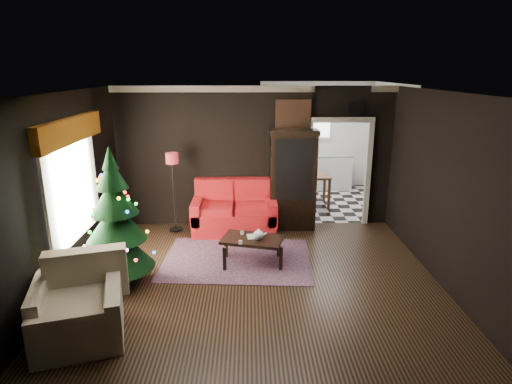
{
  "coord_description": "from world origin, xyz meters",
  "views": [
    {
      "loc": [
        -0.12,
        -5.8,
        3.1
      ],
      "look_at": [
        0.0,
        0.9,
        1.15
      ],
      "focal_mm": 29.68,
      "sensor_mm": 36.0,
      "label": 1
    }
  ],
  "objects_px": {
    "kitchen_table": "(313,190)",
    "curio_cabinet": "(293,182)",
    "coffee_table": "(253,250)",
    "wall_clock": "(355,108)",
    "christmas_tree": "(115,218)",
    "loveseat": "(234,208)",
    "teapot": "(258,235)",
    "floor_lamp": "(174,192)",
    "armchair": "(77,304)"
  },
  "relations": [
    {
      "from": "kitchen_table",
      "to": "curio_cabinet",
      "type": "bearing_deg",
      "value": -114.44
    },
    {
      "from": "coffee_table",
      "to": "wall_clock",
      "type": "relative_size",
      "value": 3.03
    },
    {
      "from": "christmas_tree",
      "to": "coffee_table",
      "type": "relative_size",
      "value": 2.01
    },
    {
      "from": "loveseat",
      "to": "teapot",
      "type": "xyz_separation_m",
      "value": [
        0.43,
        -1.52,
        0.04
      ]
    },
    {
      "from": "loveseat",
      "to": "wall_clock",
      "type": "xyz_separation_m",
      "value": [
        2.35,
        0.4,
        1.88
      ]
    },
    {
      "from": "loveseat",
      "to": "floor_lamp",
      "type": "height_order",
      "value": "floor_lamp"
    },
    {
      "from": "curio_cabinet",
      "to": "kitchen_table",
      "type": "height_order",
      "value": "curio_cabinet"
    },
    {
      "from": "floor_lamp",
      "to": "armchair",
      "type": "distance_m",
      "value": 3.47
    },
    {
      "from": "curio_cabinet",
      "to": "teapot",
      "type": "bearing_deg",
      "value": -112.52
    },
    {
      "from": "teapot",
      "to": "coffee_table",
      "type": "bearing_deg",
      "value": 140.2
    },
    {
      "from": "kitchen_table",
      "to": "floor_lamp",
      "type": "bearing_deg",
      "value": -150.16
    },
    {
      "from": "curio_cabinet",
      "to": "teapot",
      "type": "relative_size",
      "value": 10.08
    },
    {
      "from": "floor_lamp",
      "to": "armchair",
      "type": "relative_size",
      "value": 1.47
    },
    {
      "from": "christmas_tree",
      "to": "kitchen_table",
      "type": "bearing_deg",
      "value": 47.71
    },
    {
      "from": "christmas_tree",
      "to": "floor_lamp",
      "type": "bearing_deg",
      "value": 77.13
    },
    {
      "from": "loveseat",
      "to": "teapot",
      "type": "distance_m",
      "value": 1.58
    },
    {
      "from": "loveseat",
      "to": "kitchen_table",
      "type": "bearing_deg",
      "value": 42.51
    },
    {
      "from": "teapot",
      "to": "loveseat",
      "type": "bearing_deg",
      "value": 105.85
    },
    {
      "from": "floor_lamp",
      "to": "wall_clock",
      "type": "height_order",
      "value": "wall_clock"
    },
    {
      "from": "armchair",
      "to": "kitchen_table",
      "type": "distance_m",
      "value": 6.2
    },
    {
      "from": "curio_cabinet",
      "to": "kitchen_table",
      "type": "relative_size",
      "value": 2.53
    },
    {
      "from": "loveseat",
      "to": "christmas_tree",
      "type": "distance_m",
      "value": 2.73
    },
    {
      "from": "floor_lamp",
      "to": "wall_clock",
      "type": "relative_size",
      "value": 4.81
    },
    {
      "from": "armchair",
      "to": "teapot",
      "type": "bearing_deg",
      "value": 25.68
    },
    {
      "from": "kitchen_table",
      "to": "coffee_table",
      "type": "bearing_deg",
      "value": -115.34
    },
    {
      "from": "christmas_tree",
      "to": "wall_clock",
      "type": "height_order",
      "value": "wall_clock"
    },
    {
      "from": "curio_cabinet",
      "to": "wall_clock",
      "type": "xyz_separation_m",
      "value": [
        1.2,
        0.18,
        1.43
      ]
    },
    {
      "from": "loveseat",
      "to": "teapot",
      "type": "bearing_deg",
      "value": -74.15
    },
    {
      "from": "loveseat",
      "to": "floor_lamp",
      "type": "xyz_separation_m",
      "value": [
        -1.16,
        -0.05,
        0.33
      ]
    },
    {
      "from": "floor_lamp",
      "to": "kitchen_table",
      "type": "xyz_separation_m",
      "value": [
        2.96,
        1.7,
        -0.45
      ]
    },
    {
      "from": "teapot",
      "to": "wall_clock",
      "type": "relative_size",
      "value": 0.59
    },
    {
      "from": "armchair",
      "to": "coffee_table",
      "type": "relative_size",
      "value": 1.08
    },
    {
      "from": "kitchen_table",
      "to": "armchair",
      "type": "bearing_deg",
      "value": -124.73
    },
    {
      "from": "curio_cabinet",
      "to": "floor_lamp",
      "type": "height_order",
      "value": "curio_cabinet"
    },
    {
      "from": "wall_clock",
      "to": "kitchen_table",
      "type": "bearing_deg",
      "value": 113.75
    },
    {
      "from": "armchair",
      "to": "kitchen_table",
      "type": "height_order",
      "value": "armchair"
    },
    {
      "from": "loveseat",
      "to": "armchair",
      "type": "xyz_separation_m",
      "value": [
        -1.73,
        -3.44,
        -0.04
      ]
    },
    {
      "from": "christmas_tree",
      "to": "wall_clock",
      "type": "relative_size",
      "value": 6.11
    },
    {
      "from": "armchair",
      "to": "coffee_table",
      "type": "distance_m",
      "value": 2.89
    },
    {
      "from": "christmas_tree",
      "to": "armchair",
      "type": "xyz_separation_m",
      "value": [
        -0.1,
        -1.32,
        -0.59
      ]
    },
    {
      "from": "coffee_table",
      "to": "kitchen_table",
      "type": "xyz_separation_m",
      "value": [
        1.46,
        3.09,
        0.14
      ]
    },
    {
      "from": "wall_clock",
      "to": "kitchen_table",
      "type": "distance_m",
      "value": 2.43
    },
    {
      "from": "floor_lamp",
      "to": "armchair",
      "type": "height_order",
      "value": "floor_lamp"
    },
    {
      "from": "loveseat",
      "to": "curio_cabinet",
      "type": "distance_m",
      "value": 1.25
    },
    {
      "from": "armchair",
      "to": "kitchen_table",
      "type": "bearing_deg",
      "value": 39.22
    },
    {
      "from": "loveseat",
      "to": "kitchen_table",
      "type": "xyz_separation_m",
      "value": [
        1.8,
        1.65,
        -0.12
      ]
    },
    {
      "from": "loveseat",
      "to": "kitchen_table",
      "type": "height_order",
      "value": "loveseat"
    },
    {
      "from": "armchair",
      "to": "kitchen_table",
      "type": "xyz_separation_m",
      "value": [
        3.53,
        5.09,
        -0.09
      ]
    },
    {
      "from": "christmas_tree",
      "to": "wall_clock",
      "type": "bearing_deg",
      "value": 32.35
    },
    {
      "from": "floor_lamp",
      "to": "teapot",
      "type": "height_order",
      "value": "floor_lamp"
    }
  ]
}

